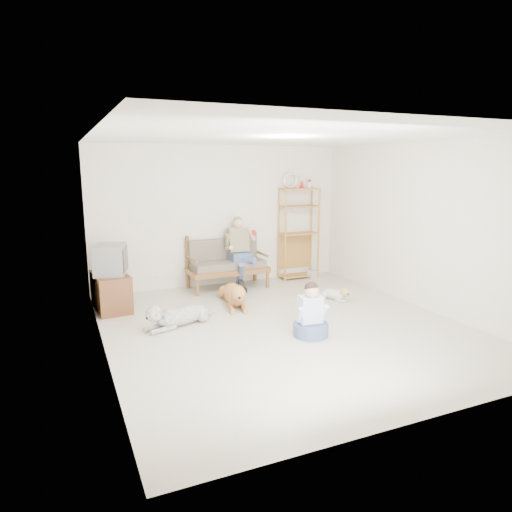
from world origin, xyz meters
name	(u,v)px	position (x,y,z in m)	size (l,w,h in m)	color
floor	(285,326)	(0.00, 0.00, 0.00)	(5.50, 5.50, 0.00)	beige
ceiling	(287,136)	(0.00, 0.00, 2.70)	(5.50, 5.50, 0.00)	white
wall_back	(221,216)	(0.00, 2.75, 1.35)	(5.00, 5.00, 0.00)	beige
wall_front	(432,279)	(0.00, -2.75, 1.35)	(5.00, 5.00, 0.00)	beige
wall_left	(99,248)	(-2.50, 0.00, 1.35)	(5.50, 5.50, 0.00)	beige
wall_right	(423,226)	(2.50, 0.00, 1.35)	(5.50, 5.50, 0.00)	beige
loveseat	(227,262)	(-0.01, 2.44, 0.49)	(1.51, 0.71, 0.95)	brown
man	(241,256)	(0.21, 2.24, 0.62)	(0.52, 0.74, 1.19)	#465481
etagere	(299,232)	(1.62, 2.55, 0.96)	(0.83, 0.36, 2.18)	#A97B35
book_stack	(313,274)	(1.94, 2.47, 0.07)	(0.23, 0.16, 0.14)	silver
tv_stand	(111,292)	(-2.23, 1.85, 0.30)	(0.58, 0.94, 0.60)	brown
crt_tv	(111,259)	(-2.19, 1.83, 0.84)	(0.60, 0.68, 0.48)	slate
wall_outlet	(159,275)	(-1.25, 2.73, 0.30)	(0.12, 0.02, 0.08)	white
golden_retriever	(235,294)	(-0.28, 1.31, 0.17)	(0.55, 1.40, 0.43)	#CB8846
shaggy_dog	(177,316)	(-1.44, 0.65, 0.16)	(1.23, 0.59, 0.39)	white
terrier	(337,294)	(1.46, 0.84, 0.11)	(0.33, 0.65, 0.25)	silver
child	(311,317)	(0.16, -0.47, 0.27)	(0.48, 0.48, 0.77)	#465481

